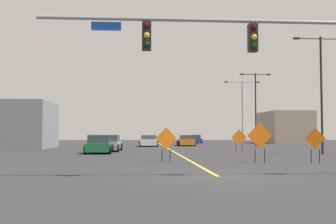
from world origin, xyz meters
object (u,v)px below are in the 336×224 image
car_silver_passing (108,143)px  car_green_distant (99,145)px  construction_sign_right_lane (166,140)px  car_blue_near (194,139)px  car_white_far (149,141)px  street_lamp_far_right (321,84)px  car_orange_approaching (186,141)px  construction_sign_right_shoulder (260,137)px  construction_sign_left_shoulder (315,141)px  street_lamp_mid_left (256,103)px  street_lamp_mid_right (242,106)px  construction_sign_left_lane (239,138)px  traffic_signal_assembly (303,47)px

car_silver_passing → car_green_distant: size_ratio=1.06×
construction_sign_right_lane → car_blue_near: (6.76, 38.71, -0.62)m
car_white_far → car_blue_near: bearing=62.6°
street_lamp_far_right → car_blue_near: street_lamp_far_right is taller
car_silver_passing → car_orange_approaching: car_silver_passing is taller
construction_sign_right_shoulder → car_blue_near: (1.74, 39.82, -0.77)m
construction_sign_left_shoulder → car_blue_near: size_ratio=0.45×
street_lamp_far_right → street_lamp_mid_left: size_ratio=1.05×
construction_sign_right_lane → car_orange_approaching: bearing=81.1°
street_lamp_mid_left → car_white_far: bearing=170.9°
street_lamp_mid_right → car_silver_passing: size_ratio=2.01×
construction_sign_left_lane → car_green_distant: size_ratio=0.49×
car_blue_near → car_white_far: bearing=-117.4°
construction_sign_left_lane → street_lamp_mid_right: bearing=74.8°
construction_sign_left_shoulder → car_blue_near: (-1.04, 40.52, -0.60)m
car_silver_passing → construction_sign_right_lane: bearing=-72.2°
construction_sign_left_shoulder → car_green_distant: size_ratio=0.48×
car_orange_approaching → car_blue_near: 12.23m
street_lamp_mid_right → street_lamp_mid_left: bearing=-89.8°
street_lamp_far_right → car_green_distant: bearing=171.3°
car_silver_passing → car_white_far: (3.77, 11.89, -0.05)m
construction_sign_right_lane → car_blue_near: 39.30m
street_lamp_far_right → street_lamp_mid_left: bearing=91.4°
street_lamp_far_right → car_silver_passing: 18.03m
street_lamp_mid_right → construction_sign_right_lane: size_ratio=4.30×
street_lamp_mid_right → car_orange_approaching: size_ratio=1.82×
street_lamp_mid_right → car_white_far: (-12.15, -4.01, -4.35)m
street_lamp_far_right → car_green_distant: size_ratio=2.29×
car_orange_approaching → car_green_distant: 19.46m
street_lamp_far_right → traffic_signal_assembly: bearing=-116.8°
street_lamp_mid_left → construction_sign_left_lane: size_ratio=4.46×
car_silver_passing → street_lamp_mid_left: bearing=32.0°
construction_sign_right_shoulder → car_white_far: size_ratio=0.53×
construction_sign_left_lane → car_orange_approaching: construction_sign_left_lane is taller
car_white_far → construction_sign_right_lane: bearing=-89.1°
street_lamp_mid_right → construction_sign_right_lane: (-11.74, -28.89, -3.76)m
street_lamp_mid_left → street_lamp_mid_right: street_lamp_mid_left is taller
car_green_distant → street_lamp_mid_left: bearing=39.6°
street_lamp_mid_left → construction_sign_right_shoulder: 25.24m
construction_sign_left_shoulder → car_silver_passing: construction_sign_left_shoulder is taller
construction_sign_left_lane → construction_sign_right_shoulder: bearing=-98.5°
street_lamp_mid_right → construction_sign_left_lane: bearing=-105.2°
street_lamp_far_right → car_blue_near: bearing=99.6°
street_lamp_mid_right → car_orange_approaching: 8.98m
street_lamp_mid_right → construction_sign_right_shoulder: size_ratio=3.83×
street_lamp_far_right → street_lamp_mid_left: (-0.39, 16.12, -0.28)m
construction_sign_right_shoulder → construction_sign_left_shoulder: construction_sign_right_shoulder is taller
car_green_distant → traffic_signal_assembly: bearing=-61.7°
car_silver_passing → car_blue_near: car_silver_passing is taller
car_white_far → car_orange_approaching: car_white_far is taller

